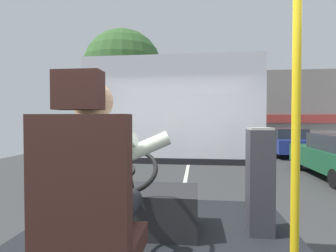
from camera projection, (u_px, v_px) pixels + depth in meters
The scene contains 11 objects.
ground at pixel (188, 165), 10.67m from camera, with size 18.00×44.00×0.06m.
driver_seat at pixel (89, 224), 1.31m from camera, with size 0.48×0.48×1.30m.
bus_driver at pixel (98, 179), 1.43m from camera, with size 0.77×0.62×0.84m.
steering_console at pixel (140, 208), 2.50m from camera, with size 1.10×1.01×0.83m.
handrail_pole at pixel (296, 138), 1.35m from camera, with size 0.04×0.04×1.96m.
fare_box at pixel (260, 181), 2.43m from camera, with size 0.23×0.23×1.00m.
windshield_panel at pixel (170, 121), 3.49m from camera, with size 2.50×0.08×1.48m.
street_tree at pixel (123, 69), 11.94m from camera, with size 3.57×3.57×5.99m.
shop_building at pixel (277, 109), 20.95m from camera, with size 12.49×4.14×5.51m.
parked_car_blue at pixel (284, 141), 13.65m from camera, with size 1.82×4.16×1.42m.
parked_car_silver at pixel (258, 136), 18.07m from camera, with size 1.86×4.41×1.34m.
Camera 1 is at (0.36, -1.85, 1.87)m, focal length 27.71 mm.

